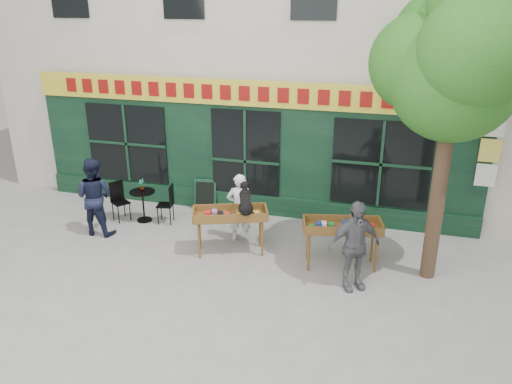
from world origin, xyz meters
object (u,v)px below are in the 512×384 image
at_px(man_right, 354,246).
at_px(book_cart_right, 342,229).
at_px(woman, 240,207).
at_px(man_left, 94,196).
at_px(book_cart_center, 230,217).
at_px(bistro_table, 143,200).
at_px(dog, 245,198).

bearing_deg(man_right, book_cart_right, 78.99).
relative_size(woman, man_left, 0.86).
xyz_separation_m(book_cart_right, man_left, (-5.54, 0.02, 0.07)).
xyz_separation_m(book_cart_center, bistro_table, (-2.53, 0.97, -0.28)).
relative_size(book_cart_center, bistro_table, 2.13).
bearing_deg(bistro_table, book_cart_center, -20.91).
bearing_deg(book_cart_center, dog, -28.67).
xyz_separation_m(woman, man_left, (-3.23, -0.58, 0.13)).
bearing_deg(bistro_table, man_right, -18.05).
bearing_deg(dog, man_right, -36.76).
bearing_deg(woman, bistro_table, -27.70).
xyz_separation_m(man_right, bistro_table, (-5.14, 1.67, -0.32)).
relative_size(book_cart_right, man_right, 0.93).
distance_m(woman, man_right, 2.94).
height_order(book_cart_center, man_right, man_right).
bearing_deg(book_cart_center, woman, 69.46).
distance_m(man_right, man_left, 5.89).
relative_size(dog, book_cart_right, 0.37).
height_order(book_cart_right, man_right, man_right).
bearing_deg(man_right, book_cart_center, 132.03).
bearing_deg(man_left, man_right, 171.37).
xyz_separation_m(dog, woman, (-0.35, 0.70, -0.52)).
xyz_separation_m(woman, book_cart_right, (2.30, -0.61, 0.05)).
distance_m(woman, bistro_table, 2.56).
bearing_deg(man_right, woman, 119.69).
bearing_deg(book_cart_right, book_cart_center, 168.29).
bearing_deg(man_right, man_left, 139.64).
xyz_separation_m(man_right, man_left, (-5.84, 0.77, 0.03)).
relative_size(man_right, man_left, 0.96).
bearing_deg(dog, book_cart_right, -17.79).
distance_m(book_cart_right, man_left, 5.54).
height_order(book_cart_center, man_left, man_left).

